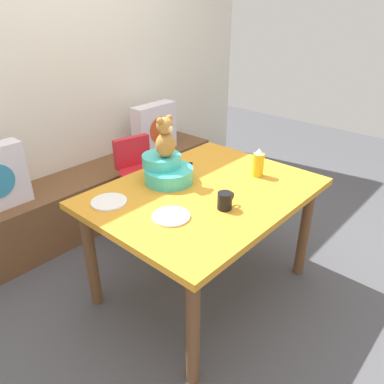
# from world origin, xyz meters

# --- Properties ---
(ground_plane) EXTENTS (8.00, 8.00, 0.00)m
(ground_plane) POSITION_xyz_m (0.00, 0.00, 0.00)
(ground_plane) COLOR #4C4C51
(back_wall) EXTENTS (4.40, 0.10, 2.60)m
(back_wall) POSITION_xyz_m (0.00, 1.52, 1.30)
(back_wall) COLOR silver
(back_wall) RESTS_ON ground_plane
(window_bench) EXTENTS (2.60, 0.44, 0.46)m
(window_bench) POSITION_xyz_m (0.00, 1.25, 0.23)
(window_bench) COLOR brown
(window_bench) RESTS_ON ground_plane
(pillow_floral_right) EXTENTS (0.44, 0.15, 0.44)m
(pillow_floral_right) POSITION_xyz_m (0.74, 1.23, 0.68)
(pillow_floral_right) COLOR silver
(pillow_floral_right) RESTS_ON window_bench
(dining_table) EXTENTS (1.32, 1.01, 0.74)m
(dining_table) POSITION_xyz_m (0.00, 0.00, 0.64)
(dining_table) COLOR orange
(dining_table) RESTS_ON ground_plane
(highchair) EXTENTS (0.38, 0.50, 0.79)m
(highchair) POSITION_xyz_m (0.20, 0.82, 0.52)
(highchair) COLOR red
(highchair) RESTS_ON ground_plane
(infant_seat_teal) EXTENTS (0.30, 0.33, 0.16)m
(infant_seat_teal) POSITION_xyz_m (-0.06, 0.26, 0.81)
(infant_seat_teal) COLOR #3FC1B7
(infant_seat_teal) RESTS_ON dining_table
(teddy_bear) EXTENTS (0.13, 0.12, 0.25)m
(teddy_bear) POSITION_xyz_m (-0.06, 0.26, 1.02)
(teddy_bear) COLOR #A97737
(teddy_bear) RESTS_ON infant_seat_teal
(ketchup_bottle) EXTENTS (0.07, 0.07, 0.18)m
(ketchup_bottle) POSITION_xyz_m (0.38, -0.12, 0.83)
(ketchup_bottle) COLOR gold
(ketchup_bottle) RESTS_ON dining_table
(coffee_mug) EXTENTS (0.12, 0.08, 0.09)m
(coffee_mug) POSITION_xyz_m (-0.10, -0.22, 0.79)
(coffee_mug) COLOR black
(coffee_mug) RESTS_ON dining_table
(dinner_plate_near) EXTENTS (0.20, 0.20, 0.01)m
(dinner_plate_near) POSITION_xyz_m (-0.36, -0.07, 0.75)
(dinner_plate_near) COLOR white
(dinner_plate_near) RESTS_ON dining_table
(dinner_plate_far) EXTENTS (0.20, 0.20, 0.01)m
(dinner_plate_far) POSITION_xyz_m (-0.48, 0.29, 0.75)
(dinner_plate_far) COLOR white
(dinner_plate_far) RESTS_ON dining_table
(cell_phone) EXTENTS (0.14, 0.16, 0.01)m
(cell_phone) POSITION_xyz_m (0.18, 0.35, 0.74)
(cell_phone) COLOR black
(cell_phone) RESTS_ON dining_table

